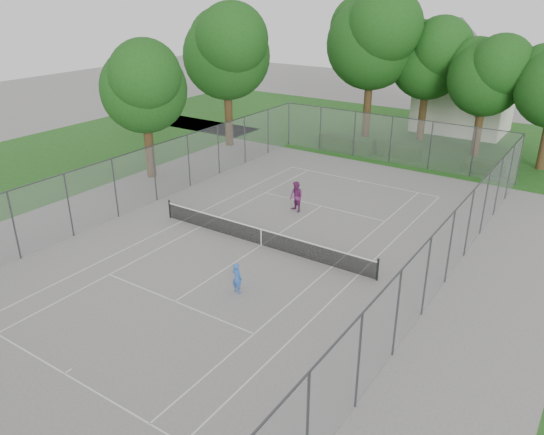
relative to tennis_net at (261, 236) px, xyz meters
The scene contains 17 objects.
ground 0.51m from the tennis_net, ahead, with size 120.00×120.00×0.00m, color slate.
grass_far 26.00m from the tennis_net, 90.00° to the left, with size 60.00×20.00×0.00m, color #1C4D16.
grass_left 22.01m from the tennis_net, behind, with size 16.00×40.00×0.00m, color #1C4D16.
court_markings 0.50m from the tennis_net, ahead, with size 11.03×23.83×0.01m.
tennis_net is the anchor object (origin of this frame).
perimeter_fence 1.30m from the tennis_net, ahead, with size 18.08×34.08×3.52m.
tree_far_left 24.49m from the tennis_net, 101.21° to the left, with size 8.61×7.86×12.38m.
tree_far_midleft 25.68m from the tennis_net, 90.66° to the left, with size 7.15×6.53×10.28m.
tree_far_midright 23.81m from the tennis_net, 77.62° to the left, with size 6.47×5.90×9.29m.
tree_side_back 20.45m from the tennis_net, 132.75° to the left, with size 7.92×7.23×11.38m.
tree_side_front 14.61m from the tennis_net, 159.87° to the left, with size 6.56×5.99×9.43m.
hedge_left 18.63m from the tennis_net, 102.91° to the left, with size 4.48×1.34×1.12m, color #1B4115.
hedge_mid 18.76m from the tennis_net, 89.60° to the left, with size 3.27×0.93×1.03m, color #1B4115.
hedge_right 19.61m from the tennis_net, 70.04° to the left, with size 2.95×1.08×0.88m, color #1B4115.
house 30.06m from the tennis_net, 86.77° to the left, with size 7.79×6.04×9.70m.
girl_player 4.66m from the tennis_net, 68.10° to the right, with size 0.52×0.34×1.42m, color #3160B9.
woman_player 4.94m from the tennis_net, 100.09° to the left, with size 0.89×0.69×1.83m, color #6C245E.
Camera 1 is at (14.04, -20.01, 12.21)m, focal length 35.00 mm.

